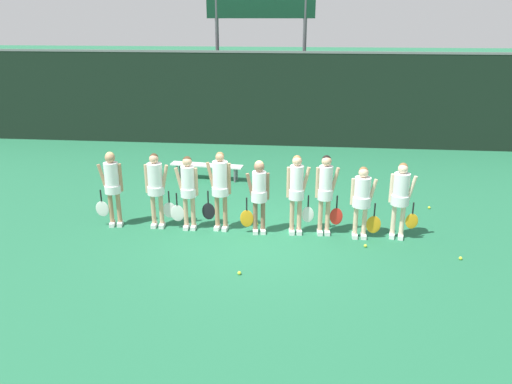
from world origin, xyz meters
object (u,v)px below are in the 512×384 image
at_px(scoreboard, 261,9).
at_px(player_6, 326,189).
at_px(bench_courtside, 207,166).
at_px(player_2, 188,187).
at_px(player_4, 259,191).
at_px(tennis_ball_4, 257,224).
at_px(player_0, 112,182).
at_px(player_5, 297,188).
at_px(tennis_ball_3, 239,273).
at_px(tennis_ball_1, 429,208).
at_px(player_8, 401,194).
at_px(tennis_ball_5, 365,246).
at_px(tennis_ball_0, 461,258).
at_px(player_3, 220,184).
at_px(tennis_ball_2, 225,210).
at_px(player_1, 156,184).
at_px(player_7, 362,197).

height_order(scoreboard, player_6, scoreboard).
relative_size(bench_courtside, player_2, 1.28).
xyz_separation_m(player_4, tennis_ball_4, (-0.09, 0.39, -0.95)).
bearing_deg(scoreboard, bench_courtside, -99.89).
xyz_separation_m(scoreboard, player_0, (-2.45, -9.56, -3.79)).
distance_m(player_5, tennis_ball_3, 2.47).
height_order(player_6, tennis_ball_1, player_6).
height_order(player_8, tennis_ball_3, player_8).
relative_size(player_0, tennis_ball_5, 26.28).
bearing_deg(player_0, tennis_ball_0, -17.76).
distance_m(player_0, player_5, 4.16).
height_order(tennis_ball_0, tennis_ball_3, tennis_ball_3).
height_order(player_3, tennis_ball_3, player_3).
bearing_deg(tennis_ball_2, player_2, -118.88).
bearing_deg(tennis_ball_5, bench_courtside, 134.92).
bearing_deg(player_1, player_2, -6.36).
relative_size(player_5, player_6, 0.99).
bearing_deg(player_3, player_0, -173.97).
bearing_deg(player_0, player_7, -11.23).
bearing_deg(tennis_ball_1, tennis_ball_3, -138.20).
distance_m(player_0, player_7, 5.56).
xyz_separation_m(player_0, player_5, (4.16, -0.01, 0.01)).
xyz_separation_m(scoreboard, player_8, (3.92, -9.58, -3.83)).
bearing_deg(player_3, scoreboard, 95.43).
bearing_deg(player_6, player_1, 174.24).
height_order(bench_courtside, tennis_ball_3, bench_courtside).
bearing_deg(player_6, player_5, 177.42).
bearing_deg(player_2, bench_courtside, 92.56).
bearing_deg(tennis_ball_3, player_0, 147.30).
height_order(player_8, tennis_ball_4, player_8).
relative_size(tennis_ball_0, tennis_ball_4, 0.95).
bearing_deg(player_3, player_6, 5.09).
height_order(bench_courtside, player_6, player_6).
relative_size(scoreboard, player_8, 3.61).
height_order(scoreboard, player_8, scoreboard).
bearing_deg(player_4, tennis_ball_4, 94.32).
xyz_separation_m(player_1, tennis_ball_0, (6.47, -1.00, -1.00)).
height_order(player_0, player_2, player_0).
bearing_deg(bench_courtside, player_8, -30.46).
bearing_deg(player_0, tennis_ball_1, 3.38).
bearing_deg(player_5, tennis_ball_0, -23.83).
distance_m(tennis_ball_0, tennis_ball_5, 1.87).
distance_m(scoreboard, player_7, 10.86).
bearing_deg(player_4, player_5, -4.32).
bearing_deg(tennis_ball_1, scoreboard, 123.01).
bearing_deg(tennis_ball_1, player_7, -135.03).
bearing_deg(tennis_ball_0, player_0, 172.56).
distance_m(player_4, tennis_ball_4, 1.03).
bearing_deg(player_8, bench_courtside, 154.40).
height_order(bench_courtside, player_5, player_5).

